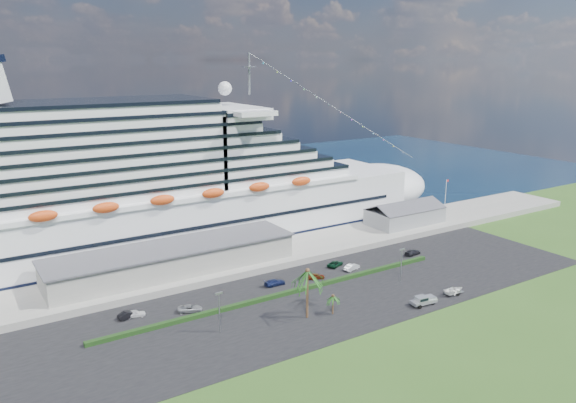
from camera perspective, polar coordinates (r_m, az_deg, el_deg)
ground at (r=121.43m, az=7.01°, el=-11.24°), size 420.00×420.00×0.00m
asphalt_lot at (r=129.26m, az=3.89°, el=-9.50°), size 140.00×38.00×0.12m
wharf at (r=151.56m, az=-2.63°, el=-5.50°), size 240.00×20.00×1.80m
water at (r=231.26m, az=-13.83°, el=0.79°), size 420.00×160.00×0.02m
cruise_ship at (r=159.87m, az=-13.75°, el=1.04°), size 191.00×38.00×54.00m
terminal_building at (r=140.21m, az=-11.59°, el=-5.66°), size 61.00×15.00×6.30m
port_shed at (r=180.79m, az=11.79°, el=-1.37°), size 24.00×12.31×7.37m
flagpole at (r=192.57m, az=15.71°, el=0.54°), size 1.08×0.16×12.00m
hedge at (r=128.70m, az=-0.36°, el=-9.33°), size 88.00×1.10×0.90m
lamp_post_left at (r=111.59m, az=-7.00°, el=-10.59°), size 1.60×0.35×8.27m
lamp_post_right at (r=137.31m, az=11.45°, el=-5.94°), size 1.60×0.35×8.27m
palm_tall at (r=115.10m, az=1.99°, el=-7.60°), size 8.82×8.82×11.13m
palm_short at (r=119.12m, az=4.60°, el=-9.76°), size 3.53×3.53×4.56m
parked_car_0 at (r=122.78m, az=-15.29°, el=-10.93°), size 4.57×2.68×1.46m
parked_car_1 at (r=122.65m, az=-15.88°, el=-10.98°), size 4.91×2.56×1.54m
parked_car_2 at (r=122.62m, az=-9.92°, el=-10.66°), size 5.69×4.16×1.44m
parked_car_3 at (r=133.98m, az=-1.35°, el=-8.21°), size 5.22×2.20×1.50m
parked_car_4 at (r=137.88m, az=2.87°, el=-7.58°), size 4.50×2.86×1.43m
parked_car_5 at (r=144.15m, az=6.49°, el=-6.64°), size 5.01×2.65×1.57m
parked_car_6 at (r=146.27m, az=4.83°, el=-6.32°), size 5.48×3.85×1.39m
parked_car_7 at (r=157.70m, az=12.54°, el=-5.05°), size 5.48×2.79×1.52m
pickup_truck at (r=127.13m, az=13.58°, el=-9.70°), size 6.26×2.90×2.13m
boat_trailer at (r=134.18m, az=16.54°, el=-8.63°), size 5.86×3.88×1.67m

